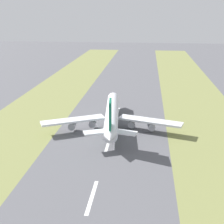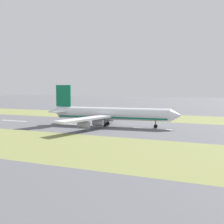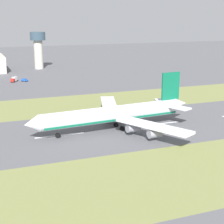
% 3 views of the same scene
% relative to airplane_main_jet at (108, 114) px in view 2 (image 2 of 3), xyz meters
% --- Properties ---
extents(ground_plane, '(800.00, 800.00, 0.00)m').
position_rel_airplane_main_jet_xyz_m(ground_plane, '(0.60, -3.69, -6.02)').
color(ground_plane, '#56565B').
extents(grass_median_west, '(40.00, 600.00, 0.01)m').
position_rel_airplane_main_jet_xyz_m(grass_median_west, '(-44.40, -3.69, -6.02)').
color(grass_median_west, olive).
rests_on(grass_median_west, ground).
extents(grass_median_east, '(40.00, 600.00, 0.01)m').
position_rel_airplane_main_jet_xyz_m(grass_median_east, '(45.60, -3.69, -6.02)').
color(grass_median_east, olive).
rests_on(grass_median_east, ground).
extents(centreline_dash_near, '(1.20, 18.00, 0.01)m').
position_rel_airplane_main_jet_xyz_m(centreline_dash_near, '(0.60, -58.10, -6.01)').
color(centreline_dash_near, silver).
rests_on(centreline_dash_near, ground).
extents(centreline_dash_mid, '(1.20, 18.00, 0.01)m').
position_rel_airplane_main_jet_xyz_m(centreline_dash_mid, '(0.60, -18.10, -6.01)').
color(centreline_dash_mid, silver).
rests_on(centreline_dash_mid, ground).
extents(centreline_dash_far, '(1.20, 18.00, 0.01)m').
position_rel_airplane_main_jet_xyz_m(centreline_dash_far, '(0.60, 21.90, -6.01)').
color(centreline_dash_far, silver).
rests_on(centreline_dash_far, ground).
extents(airplane_main_jet, '(63.89, 67.22, 20.20)m').
position_rel_airplane_main_jet_xyz_m(airplane_main_jet, '(0.00, 0.00, 0.00)').
color(airplane_main_jet, silver).
rests_on(airplane_main_jet, ground).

